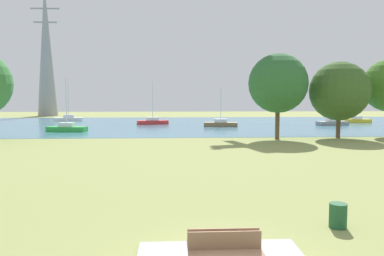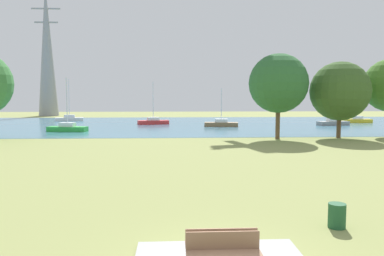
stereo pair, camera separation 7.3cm
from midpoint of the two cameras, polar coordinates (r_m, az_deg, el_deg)
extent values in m
plane|color=#8C9351|center=(31.22, -0.66, -3.11)|extent=(160.00, 160.00, 0.00)
cube|color=tan|center=(10.05, 0.97, -18.36)|extent=(0.24, 0.44, 0.40)
cube|color=tan|center=(10.20, 8.06, -18.06)|extent=(0.24, 0.44, 0.40)
cube|color=#835F46|center=(10.02, 4.55, -17.06)|extent=(1.80, 0.48, 0.05)
cube|color=#835F46|center=(9.74, 4.73, -16.19)|extent=(1.80, 0.05, 0.44)
cube|color=#835F46|center=(9.44, 5.08, -18.49)|extent=(1.80, 0.48, 0.05)
cube|color=#835F46|center=(9.54, 4.91, -16.63)|extent=(1.80, 0.05, 0.44)
cylinder|color=#1E512D|center=(13.38, 21.30, -12.30)|extent=(0.56, 0.56, 0.80)
cube|color=teal|center=(59.07, -1.75, 0.59)|extent=(140.00, 40.00, 0.02)
cube|color=brown|center=(54.40, 4.50, 0.55)|extent=(4.97, 2.18, 0.60)
cube|color=white|center=(54.36, 4.51, 1.13)|extent=(1.94, 1.35, 0.50)
cylinder|color=silver|center=(54.27, 4.52, 3.44)|extent=(0.10, 0.10, 4.89)
cube|color=red|center=(59.11, -5.87, 0.87)|extent=(5.01, 2.50, 0.60)
cube|color=white|center=(59.08, -5.87, 1.40)|extent=(1.99, 1.46, 0.50)
cylinder|color=silver|center=(58.98, -5.90, 4.09)|extent=(0.10, 0.10, 6.04)
cube|color=green|center=(48.83, -18.35, -0.15)|extent=(4.98, 2.25, 0.60)
cube|color=white|center=(48.79, -18.36, 0.50)|extent=(1.95, 1.37, 0.50)
cylinder|color=silver|center=(48.68, -18.45, 3.75)|extent=(0.10, 0.10, 6.04)
cube|color=gray|center=(60.50, 20.67, 0.68)|extent=(5.00, 2.44, 0.60)
cube|color=white|center=(60.47, 20.68, 1.20)|extent=(1.98, 1.44, 0.50)
cylinder|color=silver|center=(60.37, 20.76, 4.06)|extent=(0.10, 0.10, 6.53)
cube|color=white|center=(70.46, -18.08, 1.28)|extent=(5.01, 2.47, 0.60)
cube|color=white|center=(70.43, -18.09, 1.72)|extent=(1.99, 1.45, 0.50)
cylinder|color=silver|center=(70.35, -18.15, 4.29)|extent=(0.10, 0.10, 6.81)
cube|color=yellow|center=(68.06, 23.73, 1.00)|extent=(4.85, 1.67, 0.60)
cube|color=white|center=(68.03, 23.74, 1.46)|extent=(1.84, 1.17, 0.50)
cylinder|color=silver|center=(67.95, 23.80, 3.36)|extent=(0.10, 0.10, 5.01)
cylinder|color=brown|center=(39.08, 12.95, 0.96)|extent=(0.44, 0.44, 3.55)
sphere|color=#2D6332|center=(39.02, 13.05, 6.64)|extent=(5.98, 5.98, 5.98)
cylinder|color=brown|center=(41.95, 21.45, 0.45)|extent=(0.44, 0.44, 2.74)
sphere|color=#375725|center=(41.86, 21.59, 5.23)|extent=(6.10, 6.10, 6.10)
cone|color=gray|center=(92.29, -21.14, 11.08)|extent=(4.40, 4.40, 29.98)
cube|color=gray|center=(93.77, -21.31, 16.54)|extent=(6.40, 0.30, 0.30)
cube|color=gray|center=(93.18, -21.25, 14.74)|extent=(5.20, 0.30, 0.30)
camera|label=1|loc=(0.04, -89.92, 0.01)|focal=35.11mm
camera|label=2|loc=(0.04, 90.08, -0.01)|focal=35.11mm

